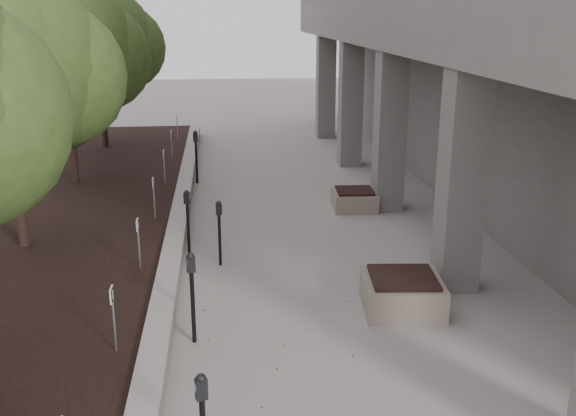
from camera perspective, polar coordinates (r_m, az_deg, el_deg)
retaining_wall at (r=14.53m, az=-9.66°, el=-2.02°), size 0.39×26.00×0.50m
planting_bed at (r=15.24m, az=-23.58°, el=-2.53°), size 7.00×26.00×0.40m
crabapple_tree_3 at (r=13.45m, az=-23.40°, el=7.91°), size 4.60×4.00×5.44m
crabapple_tree_4 at (r=18.25m, az=-18.91°, el=10.42°), size 4.60×4.00×5.44m
crabapple_tree_5 at (r=23.14m, az=-16.26°, el=11.85°), size 4.60×4.00×5.44m
parking_sign_3 at (r=9.29m, az=-15.07°, el=-9.45°), size 0.04×0.22×0.96m
parking_sign_4 at (r=12.02m, az=-12.98°, el=-3.12°), size 0.04×0.22×0.96m
parking_sign_5 at (r=14.86m, az=-11.69°, el=0.83°), size 0.04×0.22×0.96m
parking_sign_6 at (r=17.75m, az=-10.82°, el=3.51°), size 0.04×0.22×0.96m
parking_sign_7 at (r=20.68m, az=-10.19°, el=5.43°), size 0.04×0.22×0.96m
parking_sign_8 at (r=23.62m, az=-9.71°, el=6.88°), size 0.04×0.22×0.96m
parking_meter_2 at (r=10.04m, az=-8.39°, el=-7.85°), size 0.16×0.13×1.47m
parking_meter_3 at (r=13.64m, az=-8.79°, el=-1.26°), size 0.16×0.13×1.40m
parking_meter_4 at (r=12.97m, az=-6.04°, el=-2.23°), size 0.15×0.12×1.35m
parking_meter_5 at (r=19.32m, az=-8.07°, el=4.47°), size 0.16×0.12×1.58m
planter_front at (r=11.34m, az=10.02°, el=-7.30°), size 1.43×1.43×0.61m
planter_back at (r=16.81m, az=5.85°, el=0.77°), size 1.16×1.16×0.51m
berry_scatter at (r=10.91m, az=-1.61°, el=-9.76°), size 3.30×14.10×0.02m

